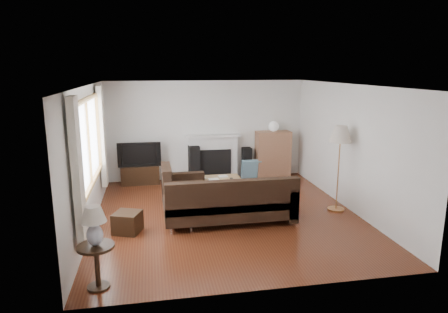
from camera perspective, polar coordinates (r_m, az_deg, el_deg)
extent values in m
cube|color=#592613|center=(7.88, 0.40, -8.30)|extent=(5.10, 5.60, 0.04)
cube|color=white|center=(7.37, 0.43, 10.17)|extent=(5.10, 5.60, 0.04)
cube|color=white|center=(10.20, -2.52, 3.77)|extent=(5.00, 0.04, 2.50)
cube|color=white|center=(4.95, 6.49, -5.87)|extent=(5.00, 0.04, 2.50)
cube|color=white|center=(7.48, -18.74, -0.13)|extent=(0.04, 5.50, 2.50)
cube|color=white|center=(8.36, 17.49, 1.24)|extent=(0.04, 5.50, 2.50)
cube|color=olive|center=(7.22, -18.73, 1.87)|extent=(0.12, 2.74, 1.54)
cube|color=silver|center=(5.78, -20.18, -2.32)|extent=(0.10, 0.35, 2.10)
cube|color=silver|center=(8.73, -16.98, 2.73)|extent=(0.10, 0.35, 2.10)
cube|color=white|center=(10.24, -1.56, -0.03)|extent=(1.40, 0.26, 1.15)
cube|color=black|center=(10.07, -11.86, -2.53)|extent=(0.92, 0.42, 0.46)
imported|color=black|center=(9.95, -11.99, 0.41)|extent=(1.03, 0.14, 0.60)
cube|color=black|center=(10.12, -4.29, -0.96)|extent=(0.28, 0.32, 0.90)
cube|color=black|center=(10.36, 3.27, -0.90)|extent=(0.23, 0.27, 0.80)
cube|color=#9F694A|center=(10.46, 6.99, 0.31)|extent=(0.88, 0.42, 1.21)
sphere|color=white|center=(10.33, 7.10, 4.29)|extent=(0.26, 0.26, 0.26)
cube|color=black|center=(7.41, 0.76, -6.24)|extent=(2.59, 1.89, 0.84)
cube|color=olive|center=(8.70, -1.58, -4.64)|extent=(1.20, 0.66, 0.47)
cube|color=black|center=(7.23, -13.62, -9.12)|extent=(0.55, 0.55, 0.36)
cube|color=#B4753E|center=(8.20, 16.03, -1.70)|extent=(0.50, 0.50, 1.71)
cube|color=black|center=(5.59, -17.67, -14.76)|extent=(0.48, 0.48, 0.59)
cube|color=silver|center=(5.36, -18.06, -9.44)|extent=(0.32, 0.32, 0.52)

